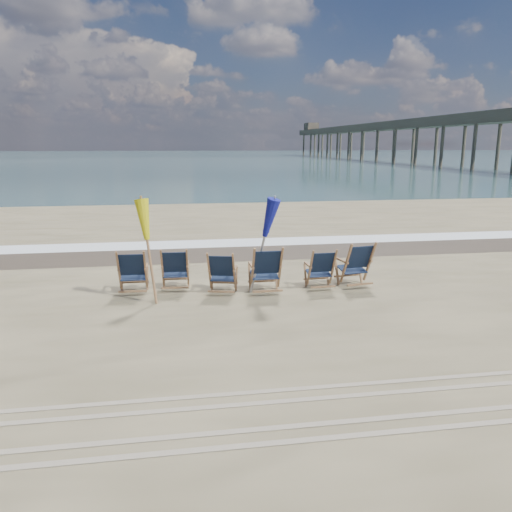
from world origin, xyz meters
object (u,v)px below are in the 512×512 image
at_px(beach_chair_0, 146,272).
at_px(umbrella_yellow, 148,225).
at_px(beach_chair_3, 280,270).
at_px(beach_chair_4, 333,269).
at_px(beach_chair_5, 370,264).
at_px(beach_chair_2, 234,273).
at_px(fishing_pier, 410,136).
at_px(beach_chair_1, 187,269).
at_px(umbrella_blue, 261,220).

bearing_deg(beach_chair_0, umbrella_yellow, 104.38).
distance_m(beach_chair_0, beach_chair_3, 3.01).
bearing_deg(beach_chair_0, beach_chair_4, 177.30).
height_order(beach_chair_3, beach_chair_5, beach_chair_3).
bearing_deg(beach_chair_5, beach_chair_2, -5.80).
xyz_separation_m(beach_chair_5, fishing_pier, (35.24, 71.51, 4.10)).
height_order(beach_chair_1, beach_chair_2, beach_chair_1).
bearing_deg(beach_chair_1, umbrella_blue, 163.53).
height_order(beach_chair_2, umbrella_blue, umbrella_blue).
height_order(beach_chair_2, fishing_pier, fishing_pier).
distance_m(beach_chair_3, umbrella_blue, 1.21).
relative_size(beach_chair_4, umbrella_blue, 0.44).
relative_size(beach_chair_0, beach_chair_3, 0.93).
xyz_separation_m(beach_chair_1, beach_chair_2, (1.01, -0.53, -0.01)).
bearing_deg(umbrella_yellow, beach_chair_2, 6.27).
bearing_deg(umbrella_yellow, beach_chair_1, 42.57).
bearing_deg(beach_chair_1, beach_chair_5, 178.56).
distance_m(beach_chair_5, umbrella_yellow, 5.17).
distance_m(umbrella_yellow, fishing_pier, 82.45).
relative_size(beach_chair_1, umbrella_blue, 0.46).
distance_m(beach_chair_0, beach_chair_2, 1.98).
bearing_deg(beach_chair_1, beach_chair_4, 175.97).
height_order(beach_chair_4, fishing_pier, fishing_pier).
distance_m(beach_chair_1, beach_chair_2, 1.14).
bearing_deg(beach_chair_3, beach_chair_2, -4.47).
height_order(umbrella_blue, fishing_pier, fishing_pier).
bearing_deg(beach_chair_2, umbrella_blue, -170.79).
bearing_deg(beach_chair_2, beach_chair_4, -163.64).
relative_size(beach_chair_5, umbrella_blue, 0.50).
height_order(beach_chair_3, fishing_pier, fishing_pier).
relative_size(beach_chair_2, umbrella_blue, 0.45).
bearing_deg(beach_chair_2, beach_chair_3, -169.80).
bearing_deg(beach_chair_3, beach_chair_4, -173.37).
distance_m(beach_chair_0, beach_chair_1, 0.94).
bearing_deg(umbrella_yellow, umbrella_blue, 3.58).
height_order(beach_chair_1, umbrella_blue, umbrella_blue).
relative_size(beach_chair_3, beach_chair_5, 1.01).
relative_size(beach_chair_0, fishing_pier, 0.01).
bearing_deg(beach_chair_5, umbrella_blue, -4.05).
bearing_deg(fishing_pier, beach_chair_3, -117.56).
xyz_separation_m(beach_chair_2, umbrella_blue, (0.59, -0.05, 1.19)).
relative_size(beach_chair_2, beach_chair_3, 0.89).
height_order(beach_chair_1, beach_chair_4, beach_chair_1).
height_order(beach_chair_4, umbrella_yellow, umbrella_yellow).
xyz_separation_m(beach_chair_1, fishing_pier, (39.49, 71.15, 4.14)).
bearing_deg(beach_chair_3, beach_chair_5, -174.48).
bearing_deg(beach_chair_4, fishing_pier, -118.43).
height_order(beach_chair_5, umbrella_blue, umbrella_blue).
distance_m(beach_chair_0, beach_chair_5, 5.18).
height_order(beach_chair_0, beach_chair_4, beach_chair_0).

